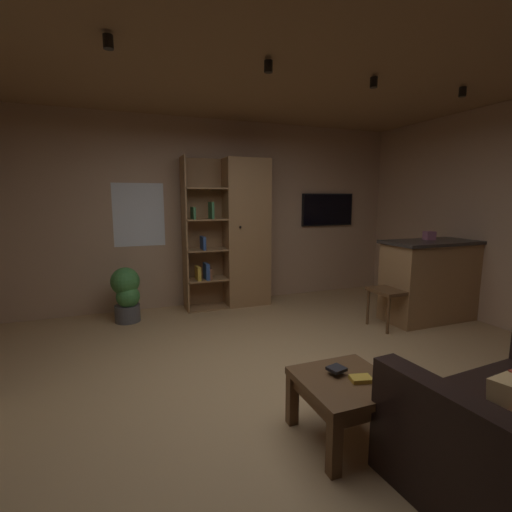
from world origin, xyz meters
The scene contains 17 objects.
floor centered at (0.00, 0.00, -0.01)m, with size 6.31×5.29×0.02m, color tan.
wall_back centered at (0.00, 2.68, 1.34)m, with size 6.43×0.06×2.69m, color tan.
ceiling centered at (0.00, 0.00, 2.70)m, with size 6.31×5.29×0.02m, color #8E6B47.
window_pane_back centered at (-0.86, 2.64, 1.34)m, with size 0.68×0.01×0.86m, color white.
bookshelf_cabinet centered at (0.53, 2.40, 1.05)m, with size 1.23×0.41×2.13m.
kitchen_bar_counter centered at (2.70, 0.86, 0.52)m, with size 1.48×0.61×1.04m.
tissue_box centered at (2.62, 0.95, 1.09)m, with size 0.12×0.12×0.11m, color #995972.
coffee_table centered at (0.16, -0.80, 0.32)m, with size 0.58×0.61×0.41m.
table_book_0 centered at (0.24, -0.85, 0.43)m, with size 0.13×0.09×0.03m, color gold.
table_book_1 centered at (0.14, -0.72, 0.45)m, with size 0.11×0.10×0.02m, color black.
dining_chair centered at (1.99, 0.80, 0.53)m, with size 0.43×0.43×0.92m.
potted_floor_plant centered at (-1.09, 2.18, 0.38)m, with size 0.36×0.37×0.70m.
wall_mounted_tv centered at (2.11, 2.61, 1.38)m, with size 0.93×0.06×0.52m.
track_light_spot_1 centered at (-1.15, 0.22, 2.62)m, with size 0.07×0.07×0.09m, color black.
track_light_spot_2 centered at (0.05, 0.26, 2.62)m, with size 0.07×0.07×0.09m, color black.
track_light_spot_3 centered at (1.12, 0.29, 2.62)m, with size 0.07×0.07×0.09m, color black.
track_light_spot_4 centered at (2.14, 0.22, 2.62)m, with size 0.07×0.07×0.09m, color black.
Camera 1 is at (-1.17, -2.65, 1.56)m, focal length 25.69 mm.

